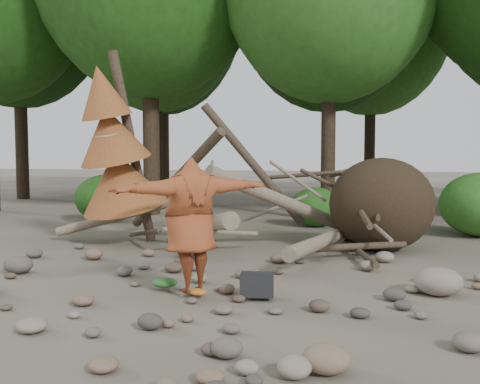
# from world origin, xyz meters

# --- Properties ---
(ground) EXTENTS (120.00, 120.00, 0.00)m
(ground) POSITION_xyz_m (0.00, 0.00, 0.00)
(ground) COLOR #514C44
(ground) RESTS_ON ground
(deadfall_pile) EXTENTS (8.55, 5.24, 3.30)m
(deadfall_pile) POSITION_xyz_m (2.02, 4.24, 0.95)
(deadfall_pile) COLOR #332619
(deadfall_pile) RESTS_ON ground
(dead_conifer) EXTENTS (2.06, 2.16, 4.35)m
(dead_conifer) POSITION_xyz_m (-3.12, 3.37, 2.11)
(dead_conifer) COLOR #4C3F30
(dead_conifer) RESTS_ON ground
(bush_left) EXTENTS (1.80, 1.80, 1.44)m
(bush_left) POSITION_xyz_m (-5.50, 7.20, 0.72)
(bush_left) COLOR #205115
(bush_left) RESTS_ON ground
(bush_mid) EXTENTS (1.40, 1.40, 1.12)m
(bush_mid) POSITION_xyz_m (0.80, 7.80, 0.56)
(bush_mid) COLOR #2A671D
(bush_mid) RESTS_ON ground
(frisbee_thrower) EXTENTS (2.31, 2.06, 2.25)m
(frisbee_thrower) POSITION_xyz_m (-0.03, -0.24, 1.04)
(frisbee_thrower) COLOR brown
(frisbee_thrower) RESTS_ON ground
(backpack) EXTENTS (0.52, 0.39, 0.31)m
(backpack) POSITION_xyz_m (0.92, -0.13, 0.16)
(backpack) COLOR black
(backpack) RESTS_ON ground
(cloth_green) EXTENTS (0.38, 0.32, 0.14)m
(cloth_green) POSITION_xyz_m (-0.54, -0.00, 0.07)
(cloth_green) COLOR #2B6428
(cloth_green) RESTS_ON ground
(cloth_orange) EXTENTS (0.26, 0.22, 0.10)m
(cloth_orange) POSITION_xyz_m (0.09, -0.30, 0.05)
(cloth_orange) COLOR #BF7020
(cloth_orange) RESTS_ON ground
(boulder_front_right) EXTENTS (0.46, 0.42, 0.28)m
(boulder_front_right) POSITION_xyz_m (2.12, -2.45, 0.14)
(boulder_front_right) COLOR #826951
(boulder_front_right) RESTS_ON ground
(boulder_mid_right) EXTENTS (0.68, 0.62, 0.41)m
(boulder_mid_right) POSITION_xyz_m (3.41, 0.76, 0.21)
(boulder_mid_right) COLOR gray
(boulder_mid_right) RESTS_ON ground
(boulder_mid_left) EXTENTS (0.50, 0.45, 0.30)m
(boulder_mid_left) POSITION_xyz_m (-3.43, 0.44, 0.15)
(boulder_mid_left) COLOR #5D544E
(boulder_mid_left) RESTS_ON ground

